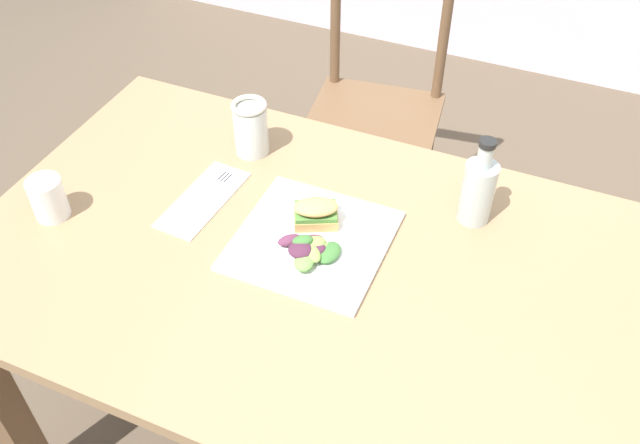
{
  "coord_description": "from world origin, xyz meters",
  "views": [
    {
      "loc": [
        0.3,
        -0.86,
        1.72
      ],
      "look_at": [
        -0.1,
        0.06,
        0.76
      ],
      "focal_mm": 39.17,
      "sensor_mm": 36.0,
      "label": 1
    }
  ],
  "objects_px": {
    "chair_wooden_far": "(376,112)",
    "cup_extra_side": "(48,198)",
    "sandwich_half_front": "(316,212)",
    "mason_jar_iced_tea": "(251,130)",
    "dining_table": "(317,301)",
    "bottle_cold_brew": "(477,193)",
    "plate_lunch": "(312,240)",
    "fork_on_napkin": "(208,193)"
  },
  "relations": [
    {
      "from": "plate_lunch",
      "to": "sandwich_half_front",
      "type": "bearing_deg",
      "value": 103.74
    },
    {
      "from": "chair_wooden_far",
      "to": "sandwich_half_front",
      "type": "height_order",
      "value": "chair_wooden_far"
    },
    {
      "from": "dining_table",
      "to": "chair_wooden_far",
      "type": "distance_m",
      "value": 0.95
    },
    {
      "from": "dining_table",
      "to": "mason_jar_iced_tea",
      "type": "bearing_deg",
      "value": 136.56
    },
    {
      "from": "chair_wooden_far",
      "to": "plate_lunch",
      "type": "distance_m",
      "value": 0.93
    },
    {
      "from": "plate_lunch",
      "to": "fork_on_napkin",
      "type": "height_order",
      "value": "plate_lunch"
    },
    {
      "from": "mason_jar_iced_tea",
      "to": "cup_extra_side",
      "type": "xyz_separation_m",
      "value": [
        -0.28,
        -0.35,
        -0.01
      ]
    },
    {
      "from": "sandwich_half_front",
      "to": "bottle_cold_brew",
      "type": "distance_m",
      "value": 0.32
    },
    {
      "from": "mason_jar_iced_tea",
      "to": "cup_extra_side",
      "type": "bearing_deg",
      "value": -128.48
    },
    {
      "from": "fork_on_napkin",
      "to": "mason_jar_iced_tea",
      "type": "height_order",
      "value": "mason_jar_iced_tea"
    },
    {
      "from": "sandwich_half_front",
      "to": "fork_on_napkin",
      "type": "relative_size",
      "value": 0.57
    },
    {
      "from": "bottle_cold_brew",
      "to": "plate_lunch",
      "type": "bearing_deg",
      "value": -144.47
    },
    {
      "from": "dining_table",
      "to": "sandwich_half_front",
      "type": "relative_size",
      "value": 13.06
    },
    {
      "from": "chair_wooden_far",
      "to": "cup_extra_side",
      "type": "distance_m",
      "value": 1.12
    },
    {
      "from": "sandwich_half_front",
      "to": "mason_jar_iced_tea",
      "type": "relative_size",
      "value": 0.82
    },
    {
      "from": "dining_table",
      "to": "chair_wooden_far",
      "type": "height_order",
      "value": "chair_wooden_far"
    },
    {
      "from": "fork_on_napkin",
      "to": "bottle_cold_brew",
      "type": "xyz_separation_m",
      "value": [
        0.53,
        0.15,
        0.06
      ]
    },
    {
      "from": "dining_table",
      "to": "plate_lunch",
      "type": "bearing_deg",
      "value": 124.59
    },
    {
      "from": "sandwich_half_front",
      "to": "cup_extra_side",
      "type": "relative_size",
      "value": 1.17
    },
    {
      "from": "bottle_cold_brew",
      "to": "cup_extra_side",
      "type": "xyz_separation_m",
      "value": [
        -0.79,
        -0.33,
        -0.02
      ]
    },
    {
      "from": "dining_table",
      "to": "sandwich_half_front",
      "type": "bearing_deg",
      "value": 114.74
    },
    {
      "from": "sandwich_half_front",
      "to": "cup_extra_side",
      "type": "height_order",
      "value": "cup_extra_side"
    },
    {
      "from": "dining_table",
      "to": "chair_wooden_far",
      "type": "relative_size",
      "value": 1.58
    },
    {
      "from": "bottle_cold_brew",
      "to": "mason_jar_iced_tea",
      "type": "distance_m",
      "value": 0.51
    },
    {
      "from": "mason_jar_iced_tea",
      "to": "cup_extra_side",
      "type": "relative_size",
      "value": 1.44
    },
    {
      "from": "dining_table",
      "to": "bottle_cold_brew",
      "type": "relative_size",
      "value": 7.03
    },
    {
      "from": "fork_on_napkin",
      "to": "bottle_cold_brew",
      "type": "height_order",
      "value": "bottle_cold_brew"
    },
    {
      "from": "chair_wooden_far",
      "to": "bottle_cold_brew",
      "type": "bearing_deg",
      "value": -57.01
    },
    {
      "from": "chair_wooden_far",
      "to": "mason_jar_iced_tea",
      "type": "xyz_separation_m",
      "value": [
        -0.08,
        -0.66,
        0.35
      ]
    },
    {
      "from": "dining_table",
      "to": "fork_on_napkin",
      "type": "height_order",
      "value": "fork_on_napkin"
    },
    {
      "from": "dining_table",
      "to": "plate_lunch",
      "type": "distance_m",
      "value": 0.14
    },
    {
      "from": "dining_table",
      "to": "cup_extra_side",
      "type": "bearing_deg",
      "value": -170.29
    },
    {
      "from": "mason_jar_iced_tea",
      "to": "plate_lunch",
      "type": "bearing_deg",
      "value": -41.56
    },
    {
      "from": "chair_wooden_far",
      "to": "fork_on_napkin",
      "type": "height_order",
      "value": "chair_wooden_far"
    },
    {
      "from": "chair_wooden_far",
      "to": "bottle_cold_brew",
      "type": "distance_m",
      "value": 0.88
    },
    {
      "from": "dining_table",
      "to": "cup_extra_side",
      "type": "relative_size",
      "value": 15.35
    },
    {
      "from": "fork_on_napkin",
      "to": "sandwich_half_front",
      "type": "bearing_deg",
      "value": 0.81
    },
    {
      "from": "cup_extra_side",
      "to": "fork_on_napkin",
      "type": "bearing_deg",
      "value": 34.02
    },
    {
      "from": "sandwich_half_front",
      "to": "bottle_cold_brew",
      "type": "bearing_deg",
      "value": 27.92
    },
    {
      "from": "sandwich_half_front",
      "to": "mason_jar_iced_tea",
      "type": "distance_m",
      "value": 0.29
    },
    {
      "from": "fork_on_napkin",
      "to": "cup_extra_side",
      "type": "distance_m",
      "value": 0.32
    },
    {
      "from": "fork_on_napkin",
      "to": "cup_extra_side",
      "type": "relative_size",
      "value": 2.08
    }
  ]
}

